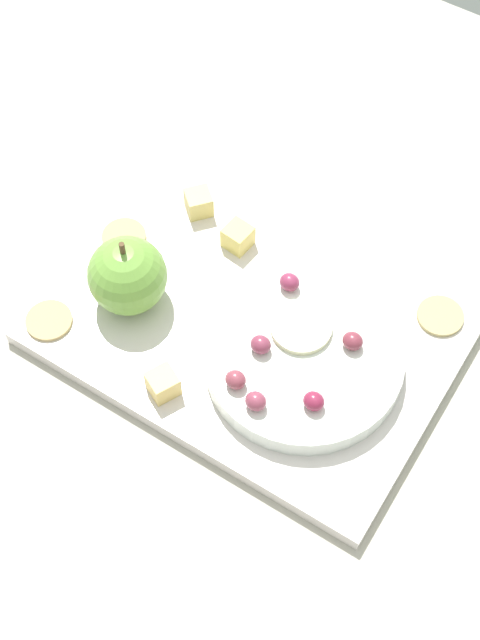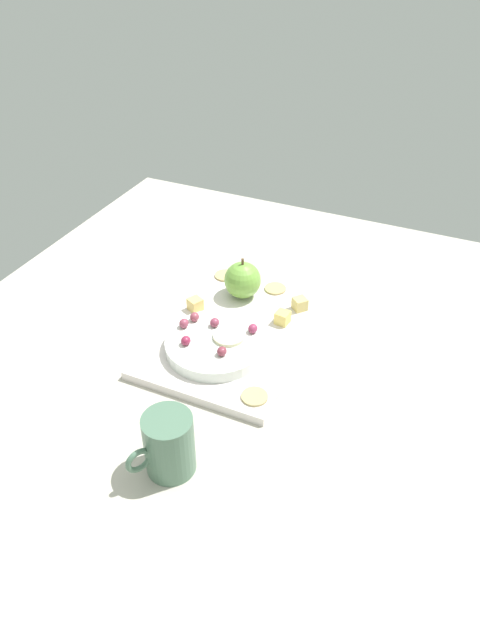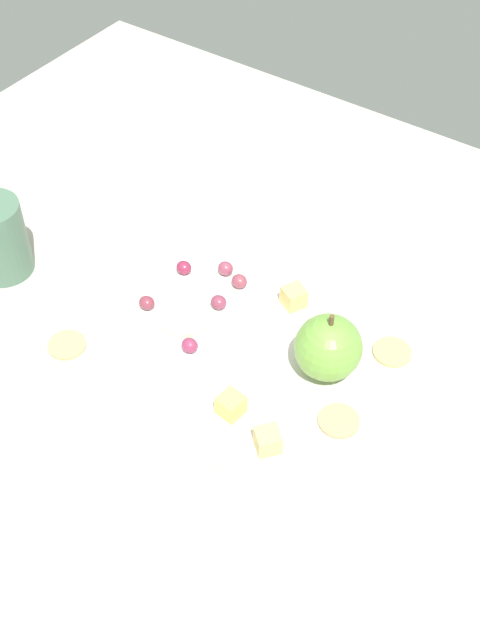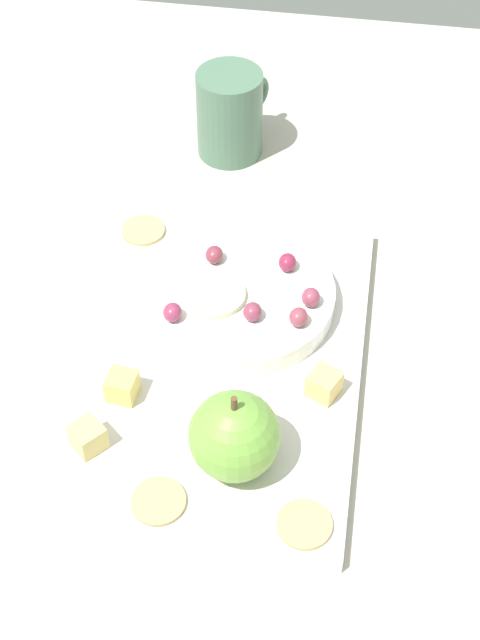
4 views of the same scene
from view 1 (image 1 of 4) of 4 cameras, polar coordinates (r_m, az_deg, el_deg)
The scene contains 18 objects.
table at distance 85.39cm, azimuth 1.83°, elevation -2.80°, with size 115.94×103.86×3.75cm, color #B9B2A3.
platter at distance 84.26cm, azimuth 0.65°, elevation -0.43°, with size 36.41×25.80×1.59cm, color silver.
serving_dish at distance 80.76cm, azimuth 4.03°, elevation -2.30°, with size 17.60×17.60×2.14cm, color white.
apple_whole at distance 82.61cm, azimuth -7.02°, elevation 2.76°, with size 7.22×7.22×7.22cm, color #72AA41.
apple_stem at distance 79.19cm, azimuth -7.33°, elevation 4.46°, with size 0.50×0.50×1.20cm, color brown.
cheese_cube_0 at distance 79.45cm, azimuth -4.82°, elevation -3.97°, with size 2.40×2.40×2.40cm, color #F3CE70.
cheese_cube_1 at distance 87.46cm, azimuth -0.13°, elevation 5.19°, with size 2.40×2.40×2.40cm, color #EDD066.
cheese_cube_2 at distance 90.07cm, azimuth -2.58°, elevation 7.30°, with size 2.40×2.40×2.40cm, color #E1C973.
cracker_0 at distance 85.68cm, azimuth 12.34°, elevation 0.24°, with size 4.28×4.28×0.40cm, color tan.
cracker_1 at distance 89.43cm, azimuth -7.22°, elevation 5.17°, with size 4.28×4.28×0.40cm, color tan.
cracker_2 at distance 85.25cm, azimuth -11.79°, elevation -0.03°, with size 4.28×4.28×0.40cm, color tan.
grape_0 at distance 79.82cm, azimuth 7.02°, elevation -1.31°, with size 1.84×1.66×1.55cm, color brown.
grape_1 at distance 76.72cm, azimuth 4.61°, elevation -5.05°, with size 1.84×1.66×1.60cm, color #8F2644.
grape_2 at distance 77.28cm, azimuth -0.07°, elevation -3.85°, with size 1.84×1.66×1.63cm, color #923F4E.
grape_3 at distance 78.99cm, azimuth 1.39°, elevation -1.59°, with size 1.84×1.66×1.61cm, color #8A3850.
grape_4 at distance 82.51cm, azimuth 3.10°, elevation 2.36°, with size 1.84×1.66×1.63cm, color #943254.
grape_5 at distance 76.45cm, azimuth 0.98°, elevation -5.07°, with size 1.84×1.66×1.68cm, color #943E54.
apple_slice_0 at distance 80.68cm, azimuth 3.82°, elevation -0.43°, with size 5.51×5.51×0.60cm, color beige.
Camera 1 is at (-19.39, 35.80, 76.93)cm, focal length 51.49 mm.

